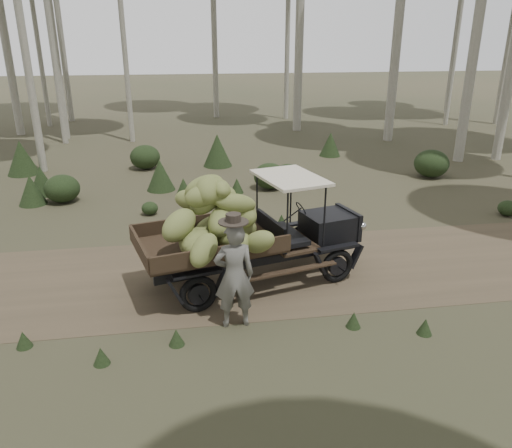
{
  "coord_description": "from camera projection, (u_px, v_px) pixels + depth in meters",
  "views": [
    {
      "loc": [
        -1.86,
        -9.74,
        4.9
      ],
      "look_at": [
        -0.38,
        -0.31,
        1.27
      ],
      "focal_mm": 35.0,
      "sensor_mm": 36.0,
      "label": 1
    }
  ],
  "objects": [
    {
      "name": "farmer",
      "position": [
        234.0,
        274.0,
        8.66
      ],
      "size": [
        0.73,
        0.54,
        2.12
      ],
      "rotation": [
        0.0,
        0.0,
        3.18
      ],
      "color": "#63625B",
      "rests_on": "ground"
    },
    {
      "name": "ground",
      "position": [
        271.0,
        272.0,
        11.01
      ],
      "size": [
        120.0,
        120.0,
        0.0
      ],
      "primitive_type": "plane",
      "color": "#473D2B",
      "rests_on": "ground"
    },
    {
      "name": "dirt_track",
      "position": [
        271.0,
        272.0,
        11.01
      ],
      "size": [
        70.0,
        4.0,
        0.01
      ],
      "primitive_type": "cube",
      "color": "brown",
      "rests_on": "ground"
    },
    {
      "name": "banana_truck",
      "position": [
        234.0,
        223.0,
        9.89
      ],
      "size": [
        5.02,
        3.02,
        2.49
      ],
      "rotation": [
        0.0,
        0.0,
        0.25
      ],
      "color": "black",
      "rests_on": "ground"
    },
    {
      "name": "undergrowth",
      "position": [
        173.0,
        236.0,
        11.59
      ],
      "size": [
        25.1,
        22.58,
        1.39
      ],
      "color": "#233319",
      "rests_on": "ground"
    }
  ]
}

